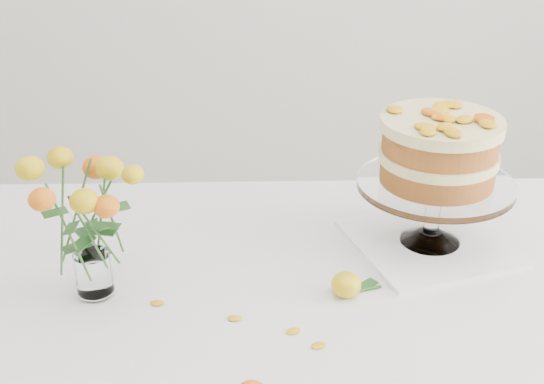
# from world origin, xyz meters

# --- Properties ---
(table) EXTENTS (1.43, 0.93, 0.76)m
(table) POSITION_xyz_m (0.00, 0.00, 0.67)
(table) COLOR tan
(table) RESTS_ON ground
(napkin) EXTENTS (0.37, 0.37, 0.01)m
(napkin) POSITION_xyz_m (0.27, 0.15, 0.76)
(napkin) COLOR white
(napkin) RESTS_ON table
(cake_stand) EXTENTS (0.31, 0.31, 0.28)m
(cake_stand) POSITION_xyz_m (0.27, 0.15, 0.95)
(cake_stand) COLOR white
(cake_stand) RESTS_ON napkin
(rose_vase) EXTENTS (0.23, 0.23, 0.34)m
(rose_vase) POSITION_xyz_m (-0.37, -0.02, 0.96)
(rose_vase) COLOR white
(rose_vase) RESTS_ON table
(loose_rose_near) EXTENTS (0.10, 0.06, 0.05)m
(loose_rose_near) POSITION_xyz_m (0.08, -0.03, 0.78)
(loose_rose_near) COLOR gold
(loose_rose_near) RESTS_ON table
(stray_petal_a) EXTENTS (0.03, 0.02, 0.00)m
(stray_petal_a) POSITION_xyz_m (-0.12, -0.10, 0.76)
(stray_petal_a) COLOR #E7A10E
(stray_petal_a) RESTS_ON table
(stray_petal_b) EXTENTS (0.03, 0.02, 0.00)m
(stray_petal_b) POSITION_xyz_m (-0.02, -0.14, 0.76)
(stray_petal_b) COLOR #E7A10E
(stray_petal_b) RESTS_ON table
(stray_petal_c) EXTENTS (0.03, 0.02, 0.00)m
(stray_petal_c) POSITION_xyz_m (0.02, -0.18, 0.76)
(stray_petal_c) COLOR #E7A10E
(stray_petal_c) RESTS_ON table
(stray_petal_d) EXTENTS (0.03, 0.02, 0.00)m
(stray_petal_d) POSITION_xyz_m (-0.26, -0.05, 0.76)
(stray_petal_d) COLOR #E7A10E
(stray_petal_d) RESTS_ON table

